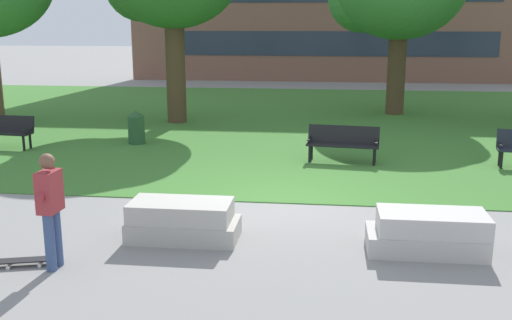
% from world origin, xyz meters
% --- Properties ---
extents(ground_plane, '(140.00, 140.00, 0.00)m').
position_xyz_m(ground_plane, '(0.00, 0.00, 0.00)').
color(ground_plane, gray).
extents(grass_lawn, '(40.00, 20.00, 0.02)m').
position_xyz_m(grass_lawn, '(0.00, 10.00, 0.01)').
color(grass_lawn, '#3D752D').
rests_on(grass_lawn, ground).
extents(concrete_block_center, '(1.80, 0.90, 0.64)m').
position_xyz_m(concrete_block_center, '(-1.48, -2.12, 0.31)').
color(concrete_block_center, '#B2ADA3').
rests_on(concrete_block_center, ground).
extents(concrete_block_left, '(1.81, 0.90, 0.64)m').
position_xyz_m(concrete_block_left, '(2.44, -2.22, 0.31)').
color(concrete_block_left, '#BCB7B2').
rests_on(concrete_block_left, ground).
extents(person_skateboarder, '(0.26, 0.59, 1.71)m').
position_xyz_m(person_skateboarder, '(-3.05, -3.52, 0.97)').
color(person_skateboarder, '#384C7A').
rests_on(person_skateboarder, ground).
extents(skateboard, '(1.04, 0.47, 0.14)m').
position_xyz_m(skateboard, '(-3.52, -3.50, 0.09)').
color(skateboard, black).
rests_on(skateboard, ground).
extents(park_bench_near_left, '(1.85, 0.74, 0.90)m').
position_xyz_m(park_bench_near_left, '(1.24, 3.71, 0.54)').
color(park_bench_near_left, black).
rests_on(park_bench_near_left, grass_lawn).
extents(park_bench_near_right, '(1.84, 0.67, 0.90)m').
position_xyz_m(park_bench_near_right, '(-8.20, 4.27, 0.54)').
color(park_bench_near_right, black).
rests_on(park_bench_near_right, grass_lawn).
extents(trash_bin, '(0.49, 0.49, 0.96)m').
position_xyz_m(trash_bin, '(-4.65, 5.27, 0.50)').
color(trash_bin, '#234C28').
rests_on(trash_bin, grass_lawn).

